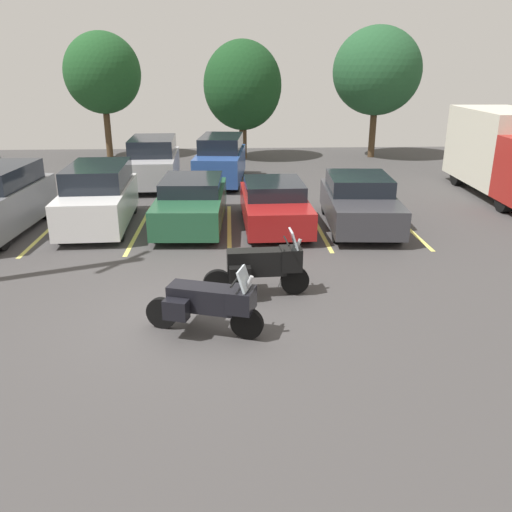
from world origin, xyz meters
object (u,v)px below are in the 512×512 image
object	(u,v)px
car_charcoal	(359,202)
car_far_blue	(221,160)
box_truck	(507,152)
car_white	(98,197)
car_red	(274,205)
motorcycle_touring	(208,302)
motorcycle_second	(261,266)
car_green	(192,202)
car_far_silver	(153,162)

from	to	relation	value
car_charcoal	car_far_blue	xyz separation A→B (m)	(-4.26, 6.56, 0.19)
car_charcoal	box_truck	bearing A→B (deg)	30.74
car_white	car_red	xyz separation A→B (m)	(5.29, -0.31, -0.23)
motorcycle_touring	motorcycle_second	distance (m)	1.98
car_red	car_green	bearing A→B (deg)	173.48
motorcycle_touring	car_far_silver	distance (m)	13.10
car_white	box_truck	xyz separation A→B (m)	(14.21, 3.37, 0.71)
motorcycle_second	car_red	distance (m)	5.14
motorcycle_touring	car_charcoal	xyz separation A→B (m)	(4.33, 6.67, 0.11)
car_white	motorcycle_second	bearing A→B (deg)	-49.58
car_far_silver	car_red	bearing A→B (deg)	-54.01
box_truck	car_white	bearing A→B (deg)	-166.68
car_charcoal	box_truck	size ratio (longest dim) A/B	0.69
car_white	car_red	size ratio (longest dim) A/B	1.03
car_far_blue	car_white	bearing A→B (deg)	-120.41
car_far_silver	car_far_blue	world-z (taller)	car_far_silver
car_red	box_truck	world-z (taller)	box_truck
motorcycle_second	car_red	size ratio (longest dim) A/B	0.53
motorcycle_touring	car_charcoal	size ratio (longest dim) A/B	0.49
car_red	box_truck	xyz separation A→B (m)	(8.92, 3.67, 0.94)
motorcycle_second	car_green	xyz separation A→B (m)	(-1.80, 5.38, 0.03)
box_truck	motorcycle_second	bearing A→B (deg)	-137.63
motorcycle_touring	car_far_silver	size ratio (longest dim) A/B	0.49
car_green	box_truck	size ratio (longest dim) A/B	0.72
motorcycle_second	box_truck	size ratio (longest dim) A/B	0.35
car_charcoal	motorcycle_touring	bearing A→B (deg)	-123.01
car_green	box_truck	world-z (taller)	box_truck
car_red	car_far_blue	size ratio (longest dim) A/B	0.94
car_far_blue	box_truck	xyz separation A→B (m)	(10.60, -2.79, 0.68)
car_green	car_charcoal	world-z (taller)	car_charcoal
car_charcoal	car_far_silver	distance (m)	9.30
car_white	box_truck	size ratio (longest dim) A/B	0.68
car_red	box_truck	size ratio (longest dim) A/B	0.66
car_white	car_red	world-z (taller)	car_white
car_red	car_far_silver	bearing A→B (deg)	125.99
motorcycle_second	car_far_blue	size ratio (longest dim) A/B	0.50
car_green	car_red	xyz separation A→B (m)	(2.50, -0.29, -0.03)
car_far_silver	car_charcoal	bearing A→B (deg)	-41.42
motorcycle_second	car_far_silver	size ratio (longest dim) A/B	0.51
car_red	car_far_blue	bearing A→B (deg)	104.58
car_white	car_charcoal	world-z (taller)	car_white
motorcycle_touring	car_green	distance (m)	7.09
car_charcoal	car_far_silver	world-z (taller)	car_far_silver
car_charcoal	car_far_silver	xyz separation A→B (m)	(-6.97, 6.15, 0.19)
car_green	car_far_silver	distance (m)	6.08
car_white	car_far_blue	xyz separation A→B (m)	(3.61, 6.16, 0.03)
car_green	car_red	distance (m)	2.51
box_truck	car_far_silver	bearing A→B (deg)	169.85
car_green	motorcycle_touring	bearing A→B (deg)	-84.02
motorcycle_second	car_far_blue	bearing A→B (deg)	94.88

